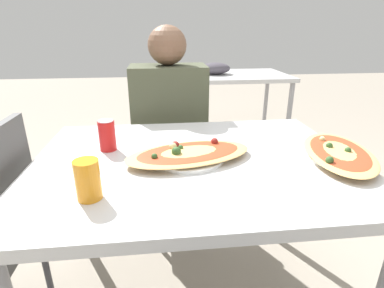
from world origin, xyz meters
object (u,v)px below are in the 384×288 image
object	(u,v)px
chair_far_seated	(170,145)
drink_glass	(88,180)
pizza_main	(189,154)
soda_can	(107,135)
pizza_second	(338,153)
dining_table	(195,175)
person_seated	(169,117)

from	to	relation	value
chair_far_seated	drink_glass	bearing A→B (deg)	75.51
pizza_main	soda_can	distance (m)	0.35
drink_glass	pizza_second	size ratio (longest dim) A/B	0.25
pizza_main	drink_glass	bearing A→B (deg)	-142.29
dining_table	pizza_second	size ratio (longest dim) A/B	2.49
drink_glass	soda_can	bearing A→B (deg)	90.16
pizza_main	pizza_second	bearing A→B (deg)	-5.39
dining_table	drink_glass	bearing A→B (deg)	-143.69
soda_can	pizza_main	bearing A→B (deg)	-22.33
dining_table	soda_can	size ratio (longest dim) A/B	9.77
pizza_main	drink_glass	size ratio (longest dim) A/B	4.37
soda_can	person_seated	bearing A→B (deg)	63.93
chair_far_seated	pizza_second	bearing A→B (deg)	125.84
pizza_second	dining_table	bearing A→B (deg)	173.73
chair_far_seated	pizza_main	xyz separation A→B (m)	(0.05, -0.80, 0.27)
dining_table	chair_far_seated	xyz separation A→B (m)	(-0.07, 0.79, -0.18)
person_seated	dining_table	bearing A→B (deg)	96.02
dining_table	pizza_main	xyz separation A→B (m)	(-0.02, -0.01, 0.09)
pizza_second	drink_glass	bearing A→B (deg)	-167.84
dining_table	drink_glass	size ratio (longest dim) A/B	10.13
dining_table	chair_far_seated	size ratio (longest dim) A/B	1.35
soda_can	drink_glass	size ratio (longest dim) A/B	1.04
person_seated	soda_can	distance (m)	0.62
pizza_main	pizza_second	world-z (taller)	pizza_main
person_seated	drink_glass	bearing A→B (deg)	73.80
dining_table	soda_can	distance (m)	0.39
chair_far_seated	person_seated	xyz separation A→B (m)	(-0.00, -0.12, 0.22)
pizza_main	drink_glass	distance (m)	0.40
dining_table	pizza_main	distance (m)	0.10
dining_table	pizza_second	distance (m)	0.55
pizza_main	chair_far_seated	bearing A→B (deg)	93.34
chair_far_seated	pizza_main	world-z (taller)	chair_far_seated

